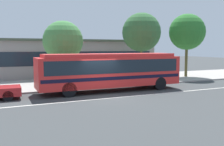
{
  "coord_description": "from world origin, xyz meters",
  "views": [
    {
      "loc": [
        -6.5,
        -15.7,
        3.29
      ],
      "look_at": [
        1.76,
        2.24,
        1.3
      ],
      "focal_mm": 40.81,
      "sensor_mm": 36.0,
      "label": 1
    }
  ],
  "objects_px": {
    "pedestrian_waiting_near_sign": "(94,74)",
    "street_tree_mid_block": "(141,32)",
    "street_tree_far_end": "(187,32)",
    "bus_stop_sign": "(152,66)",
    "transit_bus": "(111,69)",
    "street_tree_near_stop": "(63,41)"
  },
  "relations": [
    {
      "from": "pedestrian_waiting_near_sign",
      "to": "street_tree_mid_block",
      "type": "height_order",
      "value": "street_tree_mid_block"
    },
    {
      "from": "street_tree_far_end",
      "to": "street_tree_near_stop",
      "type": "bearing_deg",
      "value": -179.55
    },
    {
      "from": "street_tree_mid_block",
      "to": "bus_stop_sign",
      "type": "bearing_deg",
      "value": -100.61
    },
    {
      "from": "bus_stop_sign",
      "to": "street_tree_near_stop",
      "type": "relative_size",
      "value": 0.43
    },
    {
      "from": "pedestrian_waiting_near_sign",
      "to": "street_tree_near_stop",
      "type": "distance_m",
      "value": 3.96
    },
    {
      "from": "street_tree_mid_block",
      "to": "street_tree_far_end",
      "type": "bearing_deg",
      "value": -2.15
    },
    {
      "from": "street_tree_far_end",
      "to": "transit_bus",
      "type": "bearing_deg",
      "value": -158.24
    },
    {
      "from": "transit_bus",
      "to": "street_tree_mid_block",
      "type": "relative_size",
      "value": 1.66
    },
    {
      "from": "transit_bus",
      "to": "street_tree_far_end",
      "type": "height_order",
      "value": "street_tree_far_end"
    },
    {
      "from": "transit_bus",
      "to": "street_tree_far_end",
      "type": "relative_size",
      "value": 1.62
    },
    {
      "from": "bus_stop_sign",
      "to": "transit_bus",
      "type": "bearing_deg",
      "value": -160.09
    },
    {
      "from": "street_tree_far_end",
      "to": "pedestrian_waiting_near_sign",
      "type": "bearing_deg",
      "value": -170.06
    },
    {
      "from": "bus_stop_sign",
      "to": "street_tree_far_end",
      "type": "distance_m",
      "value": 7.44
    },
    {
      "from": "bus_stop_sign",
      "to": "street_tree_far_end",
      "type": "relative_size",
      "value": 0.34
    },
    {
      "from": "street_tree_mid_block",
      "to": "street_tree_far_end",
      "type": "distance_m",
      "value": 5.59
    },
    {
      "from": "street_tree_far_end",
      "to": "bus_stop_sign",
      "type": "bearing_deg",
      "value": -156.78
    },
    {
      "from": "transit_bus",
      "to": "street_tree_far_end",
      "type": "bearing_deg",
      "value": 21.76
    },
    {
      "from": "transit_bus",
      "to": "street_tree_near_stop",
      "type": "bearing_deg",
      "value": 120.61
    },
    {
      "from": "transit_bus",
      "to": "street_tree_near_stop",
      "type": "xyz_separation_m",
      "value": [
        -2.54,
        4.3,
        2.17
      ]
    },
    {
      "from": "pedestrian_waiting_near_sign",
      "to": "bus_stop_sign",
      "type": "distance_m",
      "value": 5.43
    },
    {
      "from": "street_tree_mid_block",
      "to": "transit_bus",
      "type": "bearing_deg",
      "value": -139.75
    },
    {
      "from": "street_tree_mid_block",
      "to": "street_tree_near_stop",
      "type": "bearing_deg",
      "value": -177.74
    }
  ]
}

